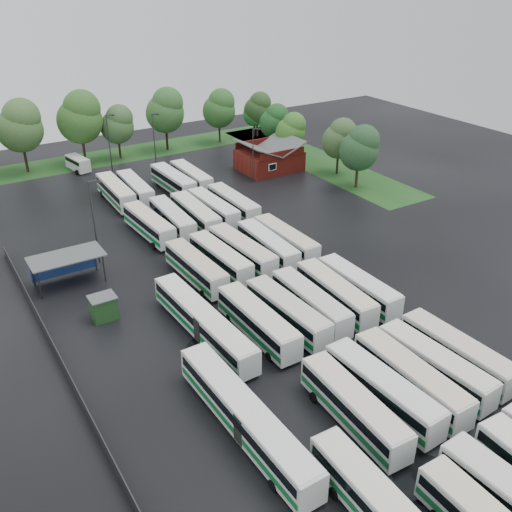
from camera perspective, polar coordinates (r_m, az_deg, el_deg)
ground at (r=58.19m, az=4.64°, el=-7.34°), size 160.00×160.00×0.00m
brick_building at (r=101.48m, az=1.34°, el=9.64°), size 10.07×8.60×5.39m
wash_shed at (r=68.10m, az=-18.49°, el=-0.30°), size 8.20×4.20×3.58m
utility_hut at (r=61.06m, az=-15.00°, el=-4.98°), size 2.70×2.20×2.62m
grass_strip_north at (r=112.25m, az=-14.65°, el=9.54°), size 80.00×10.00×0.01m
grass_strip_east at (r=107.64m, az=5.84°, el=9.53°), size 10.00×50.00×0.01m
west_fence at (r=56.69m, az=-19.20°, el=-9.37°), size 0.10×50.00×1.20m
bus_r1c0 at (r=47.31m, az=9.74°, el=-14.65°), size 2.99×11.59×3.20m
bus_r1c1 at (r=49.24m, az=12.51°, el=-12.92°), size 2.86×11.78×3.26m
bus_r1c2 at (r=50.92m, az=15.20°, el=-11.71°), size 2.70×11.84×3.28m
bus_r1c3 at (r=52.99m, az=17.43°, el=-10.38°), size 2.98×11.54×3.18m
bus_r1c4 at (r=55.15m, az=19.46°, el=-9.08°), size 2.79×11.51×3.18m
bus_r2c0 at (r=55.99m, az=0.19°, el=-6.57°), size 2.57×11.71×3.26m
bus_r2c1 at (r=57.53m, az=3.16°, el=-5.63°), size 2.85×11.54×3.19m
bus_r2c2 at (r=59.24m, az=5.46°, el=-4.65°), size 2.73×11.44×3.17m
bus_r2c3 at (r=61.04m, az=7.93°, el=-3.72°), size 3.02×11.65×3.21m
bus_r2c4 at (r=62.71m, az=10.15°, el=-3.03°), size 2.43×11.32×3.15m
bus_r3c0 at (r=65.80m, az=-6.02°, el=-1.17°), size 2.73×11.34×3.14m
bus_r3c1 at (r=67.62m, az=-3.59°, el=-0.23°), size 2.81×11.25×3.11m
bus_r3c2 at (r=68.93m, az=-1.42°, el=0.48°), size 3.08×11.85×3.27m
bus_r3c3 at (r=70.35m, az=1.14°, el=1.02°), size 2.81×11.48×3.17m
bus_r3c4 at (r=71.92m, az=2.96°, el=1.62°), size 2.51×11.46×3.19m
bus_r4c0 at (r=77.37m, az=-10.65°, el=3.11°), size 2.99×11.53×3.18m
bus_r4c1 at (r=78.61m, az=-8.38°, el=3.71°), size 2.93×11.54×3.19m
bus_r4c2 at (r=79.46m, az=-6.09°, el=4.17°), size 2.90×11.84×3.27m
bus_r4c3 at (r=81.23m, az=-4.30°, el=4.74°), size 2.58×11.39×3.16m
bus_r4c4 at (r=82.67m, az=-2.29°, el=5.23°), size 2.48×11.49×3.20m
bus_r5c0 at (r=89.42m, az=-13.84°, el=6.24°), size 2.80×11.80×3.27m
bus_r5c1 at (r=90.23m, az=-11.97°, el=6.60°), size 3.00×11.50×3.17m
bus_r5c3 at (r=92.21m, az=-8.28°, el=7.42°), size 2.78×11.80×3.27m
bus_r5c4 at (r=93.83m, az=-6.50°, el=7.85°), size 2.56×11.34×3.15m
artic_bus_west_b at (r=56.25m, az=-5.29°, el=-6.61°), size 2.97×16.87×3.12m
artic_bus_west_c at (r=45.80m, az=-1.06°, el=-15.82°), size 2.66×17.43×3.23m
minibus at (r=105.90m, az=-17.38°, el=8.87°), size 3.00×5.87×2.45m
tree_north_1 at (r=106.19m, az=-22.50°, el=11.99°), size 7.73×7.73×12.80m
tree_north_2 at (r=107.61m, az=-17.15°, el=13.17°), size 7.97×7.97×13.20m
tree_north_3 at (r=109.24m, az=-13.65°, el=12.70°), size 6.04×6.04×10.01m
tree_north_4 at (r=112.45m, az=-9.00°, el=14.23°), size 7.27×7.27×12.05m
tree_north_5 at (r=116.39m, az=-3.64°, el=14.54°), size 6.50×6.50×10.76m
tree_north_6 at (r=120.70m, az=0.22°, el=14.59°), size 5.58×5.58×9.23m
tree_east_0 at (r=93.19m, az=10.41°, el=10.61°), size 6.23×6.23×10.32m
tree_east_1 at (r=99.23m, az=8.43°, el=11.57°), size 5.86×5.86×9.70m
tree_east_2 at (r=105.67m, az=3.57°, el=12.50°), size 5.36×5.36×8.88m
tree_east_3 at (r=111.01m, az=1.90°, el=13.37°), size 5.51×5.51×9.13m
tree_east_4 at (r=120.95m, az=-0.07°, el=14.16°), size 4.73×4.70×7.79m
lamp_post_ne at (r=94.22m, az=-0.24°, el=10.38°), size 1.40×0.27×9.08m
lamp_post_nw at (r=70.28m, az=-15.87°, el=3.81°), size 1.62×0.32×10.50m
lamp_post_back_w at (r=99.88m, az=-14.42°, el=11.05°), size 1.63×0.32×10.57m
lamp_post_back_e at (r=103.69m, az=-10.12°, el=11.70°), size 1.45×0.28×9.41m
puddle_0 at (r=45.74m, az=16.64°, el=-20.60°), size 4.84×4.84×0.01m
puddle_2 at (r=55.69m, az=-4.67°, el=-9.15°), size 4.58×4.58×0.01m
puddle_3 at (r=59.47m, az=6.21°, el=-6.56°), size 3.54×3.54×0.01m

